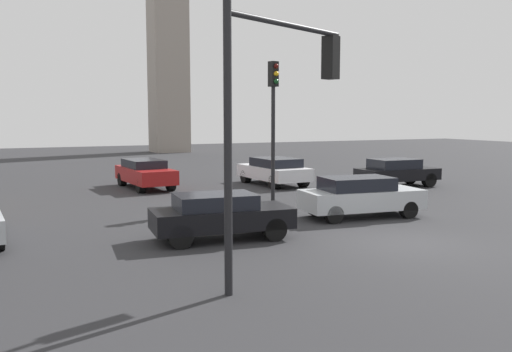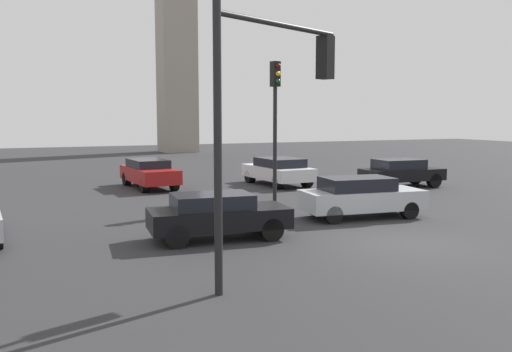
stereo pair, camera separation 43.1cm
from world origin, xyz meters
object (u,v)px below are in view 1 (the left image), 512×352
object	(u,v)px
traffic_light_0	(283,89)
car_3	(396,172)
traffic_light_2	(273,105)
car_4	(360,196)
car_6	(145,173)
car_2	(274,170)
car_0	(220,215)

from	to	relation	value
traffic_light_0	car_3	xyz separation A→B (m)	(12.26, 11.05, -3.32)
traffic_light_2	car_4	distance (m)	5.55
car_3	car_4	bearing A→B (deg)	-135.35
traffic_light_2	car_6	world-z (taller)	traffic_light_2
car_3	car_2	bearing A→B (deg)	150.49
traffic_light_2	car_2	size ratio (longest dim) A/B	1.27
car_4	car_6	distance (m)	11.85
car_6	car_2	bearing A→B (deg)	71.25
traffic_light_2	car_6	distance (m)	8.07
traffic_light_0	car_2	distance (m)	16.23
traffic_light_2	car_3	size ratio (longest dim) A/B	1.39
traffic_light_0	car_3	bearing A→B (deg)	17.67
car_0	car_6	xyz separation A→B (m)	(0.72, 11.93, 0.04)
traffic_light_0	car_6	xyz separation A→B (m)	(0.78, 15.80, -3.31)
traffic_light_0	traffic_light_2	distance (m)	10.46
traffic_light_0	car_3	distance (m)	16.84
traffic_light_0	car_4	bearing A→B (deg)	16.93
traffic_light_0	traffic_light_2	bearing A→B (deg)	39.82
traffic_light_2	car_0	xyz separation A→B (m)	(-4.49, -5.55, -3.22)
traffic_light_2	car_0	distance (m)	7.83
traffic_light_2	car_6	size ratio (longest dim) A/B	1.25
car_0	car_4	distance (m)	5.78
traffic_light_0	car_3	world-z (taller)	traffic_light_0
traffic_light_2	car_0	world-z (taller)	traffic_light_2
car_2	car_4	bearing A→B (deg)	168.43
car_0	car_2	size ratio (longest dim) A/B	0.91
traffic_light_0	car_3	size ratio (longest dim) A/B	1.41
car_2	car_6	distance (m)	6.46
traffic_light_0	car_6	distance (m)	16.16
traffic_light_0	car_0	world-z (taller)	traffic_light_0
car_4	car_6	xyz separation A→B (m)	(-4.94, 10.77, 0.01)
traffic_light_2	car_3	world-z (taller)	traffic_light_2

